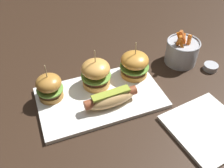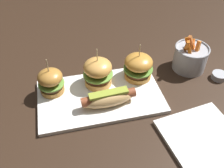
% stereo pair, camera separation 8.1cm
% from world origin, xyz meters
% --- Properties ---
extents(ground_plane, '(3.00, 3.00, 0.00)m').
position_xyz_m(ground_plane, '(0.00, 0.00, 0.00)').
color(ground_plane, black).
extents(platter_main, '(0.40, 0.23, 0.01)m').
position_xyz_m(platter_main, '(0.00, 0.00, 0.01)').
color(platter_main, white).
rests_on(platter_main, ground).
extents(hot_dog, '(0.17, 0.06, 0.05)m').
position_xyz_m(hot_dog, '(0.02, -0.05, 0.04)').
color(hot_dog, tan).
rests_on(hot_dog, platter_main).
extents(slider_left, '(0.08, 0.08, 0.13)m').
position_xyz_m(slider_left, '(-0.15, 0.05, 0.06)').
color(slider_left, '#AF7731').
rests_on(slider_left, platter_main).
extents(slider_center, '(0.10, 0.10, 0.14)m').
position_xyz_m(slider_center, '(0.01, 0.06, 0.06)').
color(slider_center, gold).
rests_on(slider_center, platter_main).
extents(slider_right, '(0.10, 0.10, 0.13)m').
position_xyz_m(slider_right, '(0.15, 0.06, 0.06)').
color(slider_right, '#C38432').
rests_on(slider_right, platter_main).
extents(fries_bucket, '(0.12, 0.12, 0.14)m').
position_xyz_m(fries_bucket, '(0.35, 0.08, 0.05)').
color(fries_bucket, '#A8AAB2').
rests_on(fries_bucket, ground).
extents(sauce_ramekin, '(0.05, 0.05, 0.02)m').
position_xyz_m(sauce_ramekin, '(0.43, 0.00, 0.01)').
color(sauce_ramekin, '#A8AAB2').
rests_on(sauce_ramekin, ground).
extents(side_plate, '(0.24, 0.24, 0.01)m').
position_xyz_m(side_plate, '(0.25, -0.23, 0.01)').
color(side_plate, white).
rests_on(side_plate, ground).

